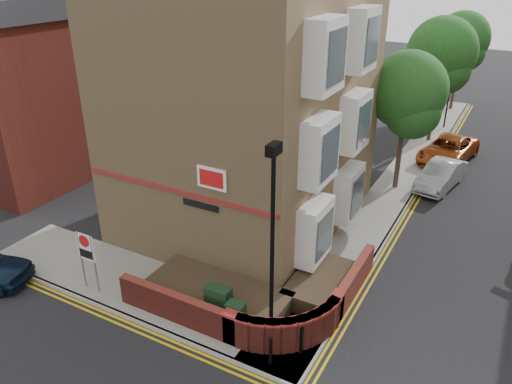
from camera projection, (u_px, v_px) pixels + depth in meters
The scene contains 22 objects.
ground at pixel (204, 350), 14.81m from camera, with size 120.00×120.00×0.00m, color black.
pavement_corner at pixel (146, 288), 17.50m from camera, with size 13.00×3.00×0.12m, color gray.
pavement_main at pixel (405, 174), 26.56m from camera, with size 2.00×32.00×0.12m, color gray.
kerb_side at pixel (115, 312), 16.31m from camera, with size 13.00×0.15×0.12m, color gray.
kerb_main_near at pixel (424, 177), 26.13m from camera, with size 0.15×32.00×0.12m, color gray.
yellow_lines_side at pixel (110, 318), 16.14m from camera, with size 13.00×0.28×0.01m, color gold.
yellow_lines_main at pixel (428, 179), 26.04m from camera, with size 0.28×32.00×0.01m, color gold.
corner_building at pixel (252, 78), 19.68m from camera, with size 8.95×10.40×13.60m.
garden_wall at pixel (246, 304), 16.79m from camera, with size 6.80×6.00×1.20m, color maroon, non-canonical shape.
lamppost at pixel (272, 250), 13.62m from camera, with size 0.25×0.50×6.30m.
utility_cabinet_large at pixel (219, 304), 15.66m from camera, with size 0.80×0.45×1.20m, color black.
utility_cabinet_small at pixel (236, 318), 15.10m from camera, with size 0.55×0.40×1.10m, color black.
bollard_near at pixel (270, 351), 14.02m from camera, with size 0.11×0.11×0.90m, color black.
bollard_far at pixel (302, 340), 14.39m from camera, with size 0.11×0.11×0.90m, color black.
zone_sign at pixel (86, 252), 16.67m from camera, with size 0.72×0.07×2.20m.
side_building at pixel (46, 85), 25.69m from camera, with size 6.40×10.40×9.00m.
tree_near at pixel (407, 96), 23.01m from camera, with size 3.64×3.65×6.70m.
tree_mid at pixel (441, 57), 29.12m from camera, with size 4.03×4.03×7.42m.
tree_far at pixel (462, 43), 35.56m from camera, with size 3.81×3.81×7.00m.
traffic_light_assembly at pixel (450, 88), 32.32m from camera, with size 0.20×0.16×4.20m.
silver_car_near at pixel (441, 175), 24.89m from camera, with size 1.38×3.95×1.30m, color #97999E.
red_car_main at pixel (448, 150), 28.03m from camera, with size 2.26×4.89×1.36m, color #933910.
Camera 1 is at (6.81, -9.18, 10.65)m, focal length 35.00 mm.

